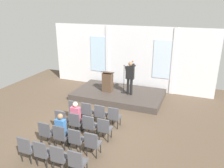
{
  "coord_description": "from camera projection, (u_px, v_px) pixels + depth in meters",
  "views": [
    {
      "loc": [
        3.89,
        -7.07,
        4.91
      ],
      "look_at": [
        0.2,
        2.31,
        1.31
      ],
      "focal_mm": 36.15,
      "sensor_mm": 36.0,
      "label": 1
    }
  ],
  "objects": [
    {
      "name": "ground_plane",
      "position": [
        87.0,
        131.0,
        9.19
      ],
      "size": [
        14.32,
        14.32,
        0.0
      ],
      "primitive_type": "plane",
      "color": "brown"
    },
    {
      "name": "rear_partition",
      "position": [
        129.0,
        58.0,
        13.38
      ],
      "size": [
        9.87,
        0.14,
        3.74
      ],
      "color": "silver",
      "rests_on": "ground"
    },
    {
      "name": "stage_platform",
      "position": [
        119.0,
        94.0,
        12.49
      ],
      "size": [
        4.8,
        2.77,
        0.32
      ],
      "primitive_type": "cube",
      "color": "#3F3833",
      "rests_on": "ground"
    },
    {
      "name": "speaker",
      "position": [
        130.0,
        76.0,
        11.73
      ],
      "size": [
        0.5,
        0.69,
        1.79
      ],
      "color": "black",
      "rests_on": "stage_platform"
    },
    {
      "name": "mic_stand",
      "position": [
        124.0,
        87.0,
        12.21
      ],
      "size": [
        0.28,
        0.28,
        1.55
      ],
      "color": "black",
      "rests_on": "stage_platform"
    },
    {
      "name": "lectern",
      "position": [
        108.0,
        82.0,
        12.33
      ],
      "size": [
        0.6,
        0.48,
        1.16
      ],
      "color": "#4C3828",
      "rests_on": "stage_platform"
    },
    {
      "name": "chair_r0_c0",
      "position": [
        75.0,
        109.0,
        9.96
      ],
      "size": [
        0.46,
        0.44,
        0.94
      ],
      "color": "black",
      "rests_on": "ground"
    },
    {
      "name": "chair_r0_c1",
      "position": [
        88.0,
        111.0,
        9.74
      ],
      "size": [
        0.46,
        0.44,
        0.94
      ],
      "color": "black",
      "rests_on": "ground"
    },
    {
      "name": "chair_r0_c2",
      "position": [
        101.0,
        113.0,
        9.53
      ],
      "size": [
        0.46,
        0.44,
        0.94
      ],
      "color": "black",
      "rests_on": "ground"
    },
    {
      "name": "chair_r0_c3",
      "position": [
        114.0,
        116.0,
        9.32
      ],
      "size": [
        0.46,
        0.44,
        0.94
      ],
      "color": "black",
      "rests_on": "ground"
    },
    {
      "name": "chair_r1_c0",
      "position": [
        62.0,
        119.0,
        9.06
      ],
      "size": [
        0.46,
        0.44,
        0.94
      ],
      "color": "black",
      "rests_on": "ground"
    },
    {
      "name": "chair_r1_c1",
      "position": [
        76.0,
        122.0,
        8.85
      ],
      "size": [
        0.46,
        0.44,
        0.94
      ],
      "color": "black",
      "rests_on": "ground"
    },
    {
      "name": "audience_r1_c1",
      "position": [
        76.0,
        116.0,
        8.84
      ],
      "size": [
        0.36,
        0.39,
        1.36
      ],
      "color": "#2D2D33",
      "rests_on": "ground"
    },
    {
      "name": "chair_r1_c2",
      "position": [
        90.0,
        125.0,
        8.64
      ],
      "size": [
        0.46,
        0.44,
        0.94
      ],
      "color": "black",
      "rests_on": "ground"
    },
    {
      "name": "chair_r1_c3",
      "position": [
        105.0,
        128.0,
        8.42
      ],
      "size": [
        0.46,
        0.44,
        0.94
      ],
      "color": "black",
      "rests_on": "ground"
    },
    {
      "name": "chair_r2_c0",
      "position": [
        46.0,
        132.0,
        8.17
      ],
      "size": [
        0.46,
        0.44,
        0.94
      ],
      "color": "black",
      "rests_on": "ground"
    },
    {
      "name": "chair_r2_c1",
      "position": [
        61.0,
        135.0,
        7.95
      ],
      "size": [
        0.46,
        0.44,
        0.94
      ],
      "color": "black",
      "rests_on": "ground"
    },
    {
      "name": "audience_r2_c1",
      "position": [
        62.0,
        129.0,
        7.95
      ],
      "size": [
        0.36,
        0.39,
        1.35
      ],
      "color": "#2D2D33",
      "rests_on": "ground"
    },
    {
      "name": "chair_r2_c2",
      "position": [
        76.0,
        139.0,
        7.74
      ],
      "size": [
        0.46,
        0.44,
        0.94
      ],
      "color": "black",
      "rests_on": "ground"
    },
    {
      "name": "chair_r2_c3",
      "position": [
        93.0,
        142.0,
        7.53
      ],
      "size": [
        0.46,
        0.44,
        0.94
      ],
      "color": "black",
      "rests_on": "ground"
    },
    {
      "name": "chair_r3_c0",
      "position": [
        27.0,
        147.0,
        7.27
      ],
      "size": [
        0.46,
        0.44,
        0.94
      ],
      "color": "black",
      "rests_on": "ground"
    },
    {
      "name": "chair_r3_c1",
      "position": [
        43.0,
        152.0,
        7.06
      ],
      "size": [
        0.46,
        0.44,
        0.94
      ],
      "color": "black",
      "rests_on": "ground"
    },
    {
      "name": "chair_r3_c2",
      "position": [
        59.0,
        156.0,
        6.85
      ],
      "size": [
        0.46,
        0.44,
        0.94
      ],
      "color": "black",
      "rests_on": "ground"
    },
    {
      "name": "chair_r3_c3",
      "position": [
        77.0,
        161.0,
        6.63
      ],
      "size": [
        0.46,
        0.44,
        0.94
      ],
      "color": "black",
      "rests_on": "ground"
    }
  ]
}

